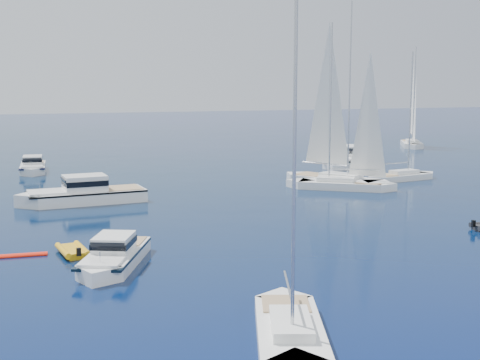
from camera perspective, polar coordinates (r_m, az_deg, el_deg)
The scene contains 12 objects.
ground at distance 31.80m, azimuth 17.11°, elevation -10.09°, with size 400.00×400.00×0.00m, color #08114E.
motor_cruiser_left at distance 36.55m, azimuth -11.02°, elevation -7.43°, with size 2.56×8.35×2.19m, color white, non-canonical shape.
motor_cruiser_centre at distance 55.90m, azimuth -13.64°, elevation -1.98°, with size 3.49×11.40×2.99m, color silver, non-canonical shape.
motor_cruiser_distant at distance 80.15m, azimuth 9.35°, elevation 1.26°, with size 3.66×11.97×3.14m, color white, non-canonical shape.
motor_cruiser_horizon at distance 77.00m, azimuth -17.71°, elevation 0.68°, with size 2.74×8.94×2.35m, color silver, non-canonical shape.
sailboat_fore at distance 26.13m, azimuth 4.40°, elevation -13.87°, with size 2.55×9.80×14.41m, color white, non-canonical shape.
sailboat_mid_r at distance 62.34m, azimuth 8.81°, elevation -0.78°, with size 2.84×10.94×16.08m, color silver, non-canonical shape.
sailboat_centre at distance 69.39m, azimuth 13.97°, elevation 0.01°, with size 2.41×9.26×13.61m, color silver, non-canonical shape.
sailboat_sails_r at distance 64.57m, azimuth 8.44°, elevation -0.45°, with size 3.22×12.40×18.23m, color white, non-canonical shape.
sailboat_sails_far at distance 106.57m, azimuth 14.82°, elevation 2.86°, with size 2.85×10.98×16.13m, color silver, non-canonical shape.
tender_yellow at distance 39.49m, azimuth -14.47°, elevation -6.35°, with size 1.75×3.09×0.95m, color #EDA80D, non-canonical shape.
kayak_orange at distance 39.95m, azimuth -18.96°, elevation -6.37°, with size 0.56×3.36×0.30m, color red, non-canonical shape.
Camera 1 is at (-18.49, -23.88, 9.93)m, focal length 48.59 mm.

